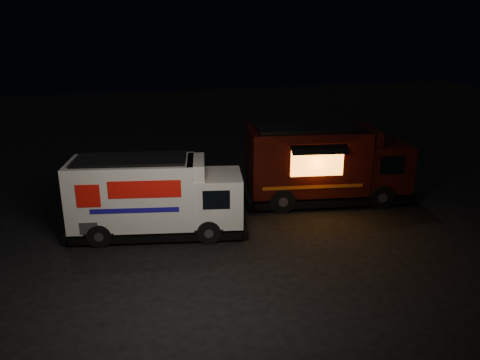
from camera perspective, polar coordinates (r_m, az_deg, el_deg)
name	(u,v)px	position (r m, az deg, el deg)	size (l,w,h in m)	color
ground	(235,245)	(15.66, -0.57, -7.97)	(80.00, 80.00, 0.00)	black
white_truck	(157,196)	(16.27, -10.05, -1.96)	(6.09, 2.08, 2.76)	silver
red_truck	(327,164)	(19.41, 10.61, 1.97)	(6.83, 2.51, 3.18)	black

